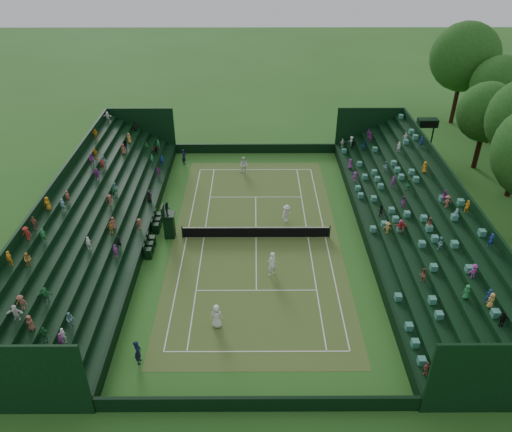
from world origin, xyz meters
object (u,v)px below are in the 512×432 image
object	(u,v)px
player_near_east	(272,264)
player_far_east	(287,214)
tennis_net	(256,232)
umpire_chair	(169,222)
player_near_west	(217,316)
player_far_west	(244,165)

from	to	relation	value
player_near_east	player_far_east	size ratio (longest dim) A/B	1.24
tennis_net	umpire_chair	size ratio (longest dim) A/B	3.71
player_near_west	player_far_west	xyz separation A→B (m)	(1.34, 20.96, 0.01)
player_far_west	tennis_net	bearing A→B (deg)	-71.35
player_far_east	player_near_east	bearing A→B (deg)	-143.20
player_far_east	player_far_west	bearing A→B (deg)	70.81
umpire_chair	player_near_east	bearing A→B (deg)	-31.46
tennis_net	umpire_chair	distance (m)	6.85
tennis_net	player_near_east	world-z (taller)	player_near_east
player_near_west	player_near_east	distance (m)	6.22
tennis_net	player_far_east	xyz separation A→B (m)	(2.53, 2.32, 0.26)
umpire_chair	player_far_east	world-z (taller)	umpire_chair
player_near_east	tennis_net	bearing A→B (deg)	-112.84
player_far_west	player_far_east	distance (m)	9.59
umpire_chair	player_far_west	xyz separation A→B (m)	(5.68, 11.03, -0.49)
umpire_chair	player_near_west	world-z (taller)	umpire_chair
player_near_west	player_near_east	bearing A→B (deg)	-120.11
player_far_west	player_near_east	bearing A→B (deg)	-69.13
tennis_net	player_far_west	xyz separation A→B (m)	(-1.12, 11.18, 0.33)
umpire_chair	player_near_east	xyz separation A→B (m)	(7.90, -4.83, -0.37)
umpire_chair	player_near_west	xyz separation A→B (m)	(4.34, -9.93, -0.51)
tennis_net	umpire_chair	xyz separation A→B (m)	(-6.80, 0.15, 0.82)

